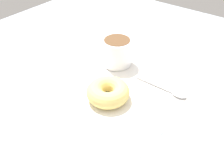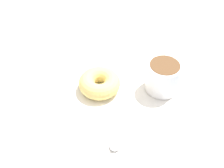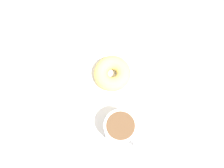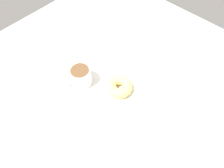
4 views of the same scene
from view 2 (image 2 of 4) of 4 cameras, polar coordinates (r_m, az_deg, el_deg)
The scene contains 5 objects.
ground_plane at distance 75.92cm, azimuth 0.16°, elevation -2.44°, with size 120.00×120.00×2.00cm, color #99A8B7.
napkin at distance 75.95cm, azimuth 0.00°, elevation -1.15°, with size 32.92×32.92×0.30cm, color white.
coffee_cup at distance 74.82cm, azimuth 9.46°, elevation 1.47°, with size 8.22×10.65×7.37cm.
donut at distance 74.93cm, azimuth -2.23°, elevation 0.27°, with size 10.07×10.07×3.87cm, color #E5C66B.
spoon at distance 66.34cm, azimuth 1.52°, elevation -9.73°, with size 2.46×13.70×0.90cm.
Camera 2 is at (23.63, -45.96, 54.61)cm, focal length 50.00 mm.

